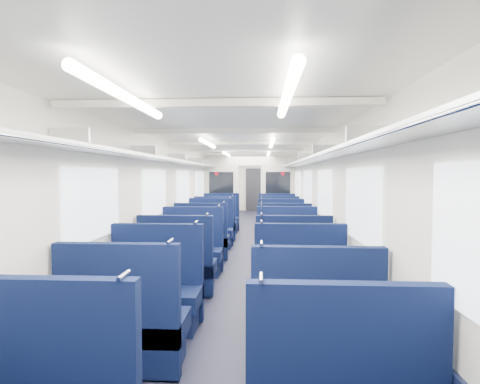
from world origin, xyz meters
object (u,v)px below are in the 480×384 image
seat_12 (202,241)px  seat_16 (216,226)px  seat_9 (293,269)px  seat_10 (192,253)px  seat_11 (287,252)px  seat_18 (221,220)px  seat_17 (279,225)px  seat_5 (315,336)px  seat_7 (301,294)px  seat_19 (277,221)px  seat_4 (124,329)px  end_door (254,190)px  seat_8 (178,269)px  seat_15 (281,233)px  seat_14 (210,232)px  bulkhead (250,190)px  seat_6 (154,295)px  seat_13 (284,242)px

seat_12 → seat_16: bearing=90.0°
seat_9 → seat_10: size_ratio=1.00×
seat_11 → seat_18: same height
seat_9 → seat_17: bearing=90.0°
seat_5 → seat_17: bearing=90.0°
seat_7 → seat_19: bearing=90.0°
seat_4 → seat_16: bearing=90.0°
seat_9 → seat_10: same height
end_door → seat_10: (-0.83, -11.54, -0.63)m
end_door → seat_8: bearing=-93.8°
seat_8 → seat_9: (1.66, 0.09, 0.00)m
seat_5 → seat_8: (-1.66, 2.20, 0.00)m
seat_12 → seat_15: bearing=33.7°
seat_9 → seat_19: 5.67m
seat_10 → seat_11: 1.67m
seat_10 → seat_18: 4.78m
seat_9 → seat_16: same height
end_door → seat_10: size_ratio=1.68×
seat_11 → seat_14: (-1.66, 2.25, 0.00)m
bulkhead → seat_14: size_ratio=2.35×
seat_14 → seat_18: (0.00, 2.37, 0.00)m
seat_8 → seat_15: same height
seat_5 → seat_10: size_ratio=1.00×
end_door → seat_11: end_door is taller
seat_4 → seat_6: 0.96m
end_door → seat_12: bearing=-94.6°
end_door → seat_7: 13.78m
end_door → seat_14: bearing=-95.2°
end_door → seat_8: size_ratio=1.68×
seat_8 → seat_11: (1.66, 1.28, 0.00)m
seat_6 → seat_7: (1.66, 0.11, 0.00)m
seat_16 → seat_11: bearing=-63.1°
seat_6 → seat_11: size_ratio=1.00×
seat_10 → seat_12: size_ratio=1.00×
seat_5 → seat_11: (0.00, 3.48, 0.00)m
seat_6 → seat_14: 4.72m
seat_4 → seat_14: bearing=90.0°
bulkhead → seat_10: 5.46m
seat_6 → seat_16: size_ratio=1.00×
seat_15 → seat_17: bearing=90.0°
seat_17 → seat_10: bearing=-114.5°
seat_9 → seat_16: size_ratio=1.00×
seat_6 → seat_17: size_ratio=1.00×
seat_15 → seat_17: same height
seat_12 → seat_8: bearing=-90.0°
seat_14 → seat_18: 2.37m
seat_6 → seat_17: (1.66, 5.95, 0.00)m
seat_8 → seat_11: size_ratio=1.00×
bulkhead → seat_8: 6.55m
seat_13 → seat_15: (0.00, 1.07, 0.00)m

